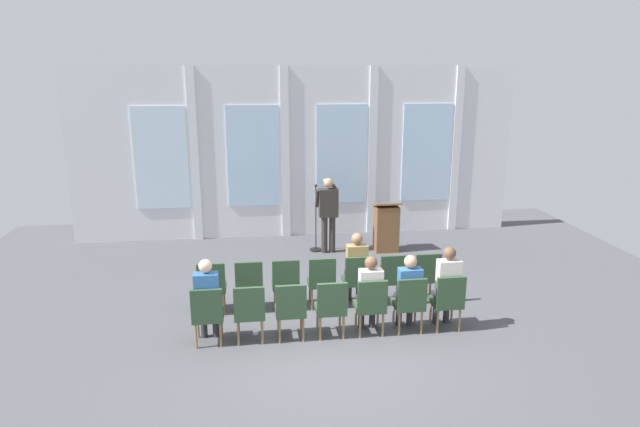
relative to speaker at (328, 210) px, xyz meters
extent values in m
plane|color=#4C4C51|center=(-0.55, -4.19, -1.00)|extent=(14.62, 14.62, 0.00)
cube|color=silver|center=(-0.55, 1.43, 1.06)|extent=(10.72, 0.10, 4.12)
cube|color=silver|center=(-3.76, 1.37, 1.02)|extent=(1.24, 0.04, 2.41)
cube|color=silver|center=(-3.00, 1.38, 1.06)|extent=(0.20, 0.08, 4.12)
cube|color=silver|center=(-1.62, 1.37, 1.02)|extent=(1.24, 0.04, 2.41)
cube|color=silver|center=(-0.85, 1.38, 1.06)|extent=(0.20, 0.08, 4.12)
cube|color=silver|center=(0.53, 1.37, 1.02)|extent=(1.24, 0.04, 2.41)
cube|color=silver|center=(1.29, 1.38, 1.06)|extent=(0.20, 0.08, 4.12)
cube|color=silver|center=(2.67, 1.37, 1.02)|extent=(1.24, 0.04, 2.41)
cube|color=silver|center=(3.44, 1.38, 1.06)|extent=(0.20, 0.08, 4.12)
cylinder|color=#332D28|center=(-0.09, -0.02, -0.58)|extent=(0.14, 0.14, 0.84)
cylinder|color=#332D28|center=(0.09, -0.02, -0.58)|extent=(0.14, 0.14, 0.84)
cube|color=#332D28|center=(0.00, -0.02, 0.16)|extent=(0.42, 0.22, 0.63)
cube|color=#B28C19|center=(0.00, 0.10, 0.24)|extent=(0.06, 0.01, 0.38)
sphere|color=tan|center=(0.00, -0.01, 0.61)|extent=(0.21, 0.21, 0.21)
cylinder|color=#332D28|center=(-0.24, 0.06, 0.26)|extent=(0.09, 0.28, 0.45)
cylinder|color=#332D28|center=(0.15, 0.11, 0.48)|extent=(0.15, 0.36, 0.15)
cylinder|color=#332D28|center=(0.10, 0.25, 0.51)|extent=(0.11, 0.34, 0.15)
sphere|color=tan|center=(0.00, 0.51, 0.56)|extent=(0.10, 0.10, 0.10)
cylinder|color=black|center=(-0.26, 0.14, -0.98)|extent=(0.28, 0.28, 0.03)
cylinder|color=black|center=(-0.26, 0.14, -0.24)|extent=(0.02, 0.02, 1.45)
sphere|color=#262626|center=(-0.26, 0.14, 0.52)|extent=(0.07, 0.07, 0.07)
cube|color=brown|center=(1.32, -0.08, -0.47)|extent=(0.52, 0.40, 1.05)
cube|color=brown|center=(1.32, -0.06, 0.09)|extent=(0.60, 0.48, 0.14)
cylinder|color=olive|center=(-2.23, -2.70, -0.80)|extent=(0.04, 0.04, 0.40)
cylinder|color=olive|center=(-2.59, -2.70, -0.80)|extent=(0.04, 0.04, 0.40)
cylinder|color=olive|center=(-2.23, -3.04, -0.80)|extent=(0.04, 0.04, 0.40)
cylinder|color=olive|center=(-2.59, -3.04, -0.80)|extent=(0.04, 0.04, 0.40)
cube|color=#2D472D|center=(-2.41, -2.87, -0.56)|extent=(0.46, 0.44, 0.08)
cube|color=#2D472D|center=(-2.41, -3.06, -0.29)|extent=(0.46, 0.06, 0.46)
cylinder|color=olive|center=(-1.61, -2.70, -0.80)|extent=(0.04, 0.04, 0.40)
cylinder|color=olive|center=(-1.97, -2.70, -0.80)|extent=(0.04, 0.04, 0.40)
cylinder|color=olive|center=(-1.61, -3.04, -0.80)|extent=(0.04, 0.04, 0.40)
cylinder|color=olive|center=(-1.97, -3.04, -0.80)|extent=(0.04, 0.04, 0.40)
cube|color=#2D472D|center=(-1.79, -2.87, -0.56)|extent=(0.46, 0.44, 0.08)
cube|color=#2D472D|center=(-1.79, -3.06, -0.29)|extent=(0.46, 0.06, 0.46)
cylinder|color=olive|center=(-0.99, -2.70, -0.80)|extent=(0.04, 0.04, 0.40)
cylinder|color=olive|center=(-1.35, -2.70, -0.80)|extent=(0.04, 0.04, 0.40)
cylinder|color=olive|center=(-0.99, -3.04, -0.80)|extent=(0.04, 0.04, 0.40)
cylinder|color=olive|center=(-1.35, -3.04, -0.80)|extent=(0.04, 0.04, 0.40)
cube|color=#2D472D|center=(-1.17, -2.87, -0.56)|extent=(0.46, 0.44, 0.08)
cube|color=#2D472D|center=(-1.17, -3.06, -0.29)|extent=(0.46, 0.06, 0.46)
cylinder|color=olive|center=(-0.37, -2.70, -0.80)|extent=(0.04, 0.04, 0.40)
cylinder|color=olive|center=(-0.73, -2.70, -0.80)|extent=(0.04, 0.04, 0.40)
cylinder|color=olive|center=(-0.37, -3.04, -0.80)|extent=(0.04, 0.04, 0.40)
cylinder|color=olive|center=(-0.73, -3.04, -0.80)|extent=(0.04, 0.04, 0.40)
cube|color=#2D472D|center=(-0.55, -2.87, -0.56)|extent=(0.46, 0.44, 0.08)
cube|color=#2D472D|center=(-0.55, -3.06, -0.29)|extent=(0.46, 0.06, 0.46)
cylinder|color=olive|center=(0.25, -2.70, -0.80)|extent=(0.04, 0.04, 0.40)
cylinder|color=olive|center=(-0.11, -2.70, -0.80)|extent=(0.04, 0.04, 0.40)
cylinder|color=olive|center=(0.25, -3.04, -0.80)|extent=(0.04, 0.04, 0.40)
cylinder|color=olive|center=(-0.11, -3.04, -0.80)|extent=(0.04, 0.04, 0.40)
cube|color=#2D472D|center=(0.07, -2.87, -0.56)|extent=(0.46, 0.44, 0.08)
cube|color=#2D472D|center=(0.07, -3.06, -0.29)|extent=(0.46, 0.06, 0.46)
cylinder|color=#2D2D33|center=(-0.02, -2.69, -0.78)|extent=(0.10, 0.10, 0.44)
cylinder|color=#2D2D33|center=(0.16, -2.69, -0.78)|extent=(0.10, 0.10, 0.44)
cube|color=#2D2D33|center=(0.07, -2.81, -0.50)|extent=(0.34, 0.36, 0.12)
cube|color=#997F4C|center=(0.07, -2.92, -0.16)|extent=(0.36, 0.20, 0.55)
sphere|color=#8C6647|center=(0.07, -2.90, 0.23)|extent=(0.20, 0.20, 0.20)
cylinder|color=olive|center=(0.88, -2.70, -0.80)|extent=(0.04, 0.04, 0.40)
cylinder|color=olive|center=(0.52, -2.70, -0.80)|extent=(0.04, 0.04, 0.40)
cylinder|color=olive|center=(0.88, -3.04, -0.80)|extent=(0.04, 0.04, 0.40)
cylinder|color=olive|center=(0.52, -3.04, -0.80)|extent=(0.04, 0.04, 0.40)
cube|color=#2D472D|center=(0.70, -2.87, -0.56)|extent=(0.46, 0.44, 0.08)
cube|color=#2D472D|center=(0.70, -3.06, -0.29)|extent=(0.46, 0.06, 0.46)
cylinder|color=olive|center=(1.50, -2.70, -0.80)|extent=(0.04, 0.04, 0.40)
cylinder|color=olive|center=(1.14, -2.70, -0.80)|extent=(0.04, 0.04, 0.40)
cylinder|color=olive|center=(1.50, -3.04, -0.80)|extent=(0.04, 0.04, 0.40)
cylinder|color=olive|center=(1.14, -3.04, -0.80)|extent=(0.04, 0.04, 0.40)
cube|color=#2D472D|center=(1.32, -2.87, -0.56)|extent=(0.46, 0.44, 0.08)
cube|color=#2D472D|center=(1.32, -3.06, -0.29)|extent=(0.46, 0.06, 0.46)
cylinder|color=olive|center=(-2.23, -3.80, -0.80)|extent=(0.04, 0.04, 0.40)
cylinder|color=olive|center=(-2.59, -3.80, -0.80)|extent=(0.04, 0.04, 0.40)
cylinder|color=olive|center=(-2.23, -4.14, -0.80)|extent=(0.04, 0.04, 0.40)
cylinder|color=olive|center=(-2.59, -4.14, -0.80)|extent=(0.04, 0.04, 0.40)
cube|color=#2D472D|center=(-2.41, -3.97, -0.56)|extent=(0.46, 0.44, 0.08)
cube|color=#2D472D|center=(-2.41, -4.16, -0.29)|extent=(0.46, 0.06, 0.46)
cylinder|color=#2D2D33|center=(-2.50, -3.79, -0.78)|extent=(0.10, 0.10, 0.44)
cylinder|color=#2D2D33|center=(-2.32, -3.79, -0.78)|extent=(0.10, 0.10, 0.44)
cube|color=#2D2D33|center=(-2.41, -3.91, -0.50)|extent=(0.34, 0.36, 0.12)
cube|color=#3366A5|center=(-2.41, -4.02, -0.15)|extent=(0.36, 0.20, 0.58)
sphere|color=beige|center=(-2.41, -4.00, 0.25)|extent=(0.20, 0.20, 0.20)
cylinder|color=olive|center=(-1.61, -3.80, -0.80)|extent=(0.04, 0.04, 0.40)
cylinder|color=olive|center=(-1.97, -3.80, -0.80)|extent=(0.04, 0.04, 0.40)
cylinder|color=olive|center=(-1.61, -4.14, -0.80)|extent=(0.04, 0.04, 0.40)
cylinder|color=olive|center=(-1.97, -4.14, -0.80)|extent=(0.04, 0.04, 0.40)
cube|color=#2D472D|center=(-1.79, -3.97, -0.56)|extent=(0.46, 0.44, 0.08)
cube|color=#2D472D|center=(-1.79, -4.16, -0.29)|extent=(0.46, 0.06, 0.46)
cylinder|color=olive|center=(-0.99, -3.80, -0.80)|extent=(0.04, 0.04, 0.40)
cylinder|color=olive|center=(-1.35, -3.80, -0.80)|extent=(0.04, 0.04, 0.40)
cylinder|color=olive|center=(-0.99, -4.14, -0.80)|extent=(0.04, 0.04, 0.40)
cylinder|color=olive|center=(-1.35, -4.14, -0.80)|extent=(0.04, 0.04, 0.40)
cube|color=#2D472D|center=(-1.17, -3.97, -0.56)|extent=(0.46, 0.44, 0.08)
cube|color=#2D472D|center=(-1.17, -4.16, -0.29)|extent=(0.46, 0.06, 0.46)
cylinder|color=olive|center=(-0.37, -3.80, -0.80)|extent=(0.04, 0.04, 0.40)
cylinder|color=olive|center=(-0.73, -3.80, -0.80)|extent=(0.04, 0.04, 0.40)
cylinder|color=olive|center=(-0.37, -4.14, -0.80)|extent=(0.04, 0.04, 0.40)
cylinder|color=olive|center=(-0.73, -4.14, -0.80)|extent=(0.04, 0.04, 0.40)
cube|color=#2D472D|center=(-0.55, -3.97, -0.56)|extent=(0.46, 0.44, 0.08)
cube|color=#2D472D|center=(-0.55, -4.16, -0.29)|extent=(0.46, 0.06, 0.46)
cylinder|color=olive|center=(0.25, -3.80, -0.80)|extent=(0.04, 0.04, 0.40)
cylinder|color=olive|center=(-0.11, -3.80, -0.80)|extent=(0.04, 0.04, 0.40)
cylinder|color=olive|center=(0.25, -4.14, -0.80)|extent=(0.04, 0.04, 0.40)
cylinder|color=olive|center=(-0.11, -4.14, -0.80)|extent=(0.04, 0.04, 0.40)
cube|color=#2D472D|center=(0.07, -3.97, -0.56)|extent=(0.46, 0.44, 0.08)
cube|color=#2D472D|center=(0.07, -4.16, -0.29)|extent=(0.46, 0.06, 0.46)
cylinder|color=#2D2D33|center=(-0.02, -3.79, -0.78)|extent=(0.10, 0.10, 0.44)
cylinder|color=#2D2D33|center=(0.16, -3.79, -0.78)|extent=(0.10, 0.10, 0.44)
cube|color=#2D2D33|center=(0.07, -3.91, -0.50)|extent=(0.34, 0.36, 0.12)
cube|color=silver|center=(0.07, -4.02, -0.18)|extent=(0.36, 0.20, 0.51)
sphere|color=brown|center=(0.07, -4.00, 0.18)|extent=(0.20, 0.20, 0.20)
cylinder|color=olive|center=(0.88, -3.80, -0.80)|extent=(0.04, 0.04, 0.40)
cylinder|color=olive|center=(0.52, -3.80, -0.80)|extent=(0.04, 0.04, 0.40)
cylinder|color=olive|center=(0.88, -4.14, -0.80)|extent=(0.04, 0.04, 0.40)
cylinder|color=olive|center=(0.52, -4.14, -0.80)|extent=(0.04, 0.04, 0.40)
cube|color=#2D472D|center=(0.70, -3.97, -0.56)|extent=(0.46, 0.44, 0.08)
cube|color=#2D472D|center=(0.70, -4.16, -0.29)|extent=(0.46, 0.06, 0.46)
cylinder|color=#2D2D33|center=(0.61, -3.79, -0.78)|extent=(0.10, 0.10, 0.44)
cylinder|color=#2D2D33|center=(0.79, -3.79, -0.78)|extent=(0.10, 0.10, 0.44)
cube|color=#2D2D33|center=(0.70, -3.91, -0.50)|extent=(0.34, 0.36, 0.12)
cube|color=#3366A5|center=(0.70, -4.02, -0.19)|extent=(0.36, 0.20, 0.50)
sphere|color=tan|center=(0.70, -4.00, 0.18)|extent=(0.20, 0.20, 0.20)
cylinder|color=olive|center=(1.50, -3.80, -0.80)|extent=(0.04, 0.04, 0.40)
cylinder|color=olive|center=(1.14, -3.80, -0.80)|extent=(0.04, 0.04, 0.40)
cylinder|color=olive|center=(1.50, -4.14, -0.80)|extent=(0.04, 0.04, 0.40)
cylinder|color=olive|center=(1.14, -4.14, -0.80)|extent=(0.04, 0.04, 0.40)
cube|color=#2D472D|center=(1.32, -3.97, -0.56)|extent=(0.46, 0.44, 0.08)
cube|color=#2D472D|center=(1.32, -4.16, -0.29)|extent=(0.46, 0.06, 0.46)
cylinder|color=#2D2D33|center=(1.23, -3.79, -0.78)|extent=(0.10, 0.10, 0.44)
cylinder|color=#2D2D33|center=(1.41, -3.79, -0.78)|extent=(0.10, 0.10, 0.44)
cube|color=#2D2D33|center=(1.32, -3.91, -0.50)|extent=(0.34, 0.36, 0.12)
cube|color=silver|center=(1.32, -4.02, -0.13)|extent=(0.36, 0.20, 0.61)
sphere|color=brown|center=(1.32, -4.00, 0.28)|extent=(0.20, 0.20, 0.20)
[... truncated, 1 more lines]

